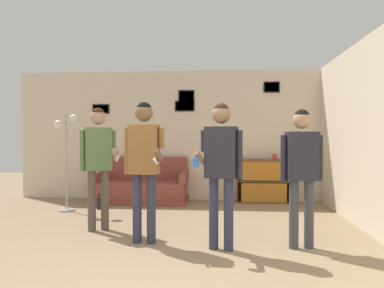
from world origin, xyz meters
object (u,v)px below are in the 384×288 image
object	(u,v)px
person_player_foreground_center	(144,156)
person_watcher_holding_cup	(221,159)
bookshelf	(263,181)
drinking_cup	(275,157)
person_player_foreground_left	(98,155)
floor_lamp	(66,145)
couch	(142,188)
person_spectator_near_bookshelf	(302,164)
bottle_on_floor	(99,203)

from	to	relation	value
person_player_foreground_center	person_watcher_holding_cup	size ratio (longest dim) A/B	1.02
bookshelf	drinking_cup	world-z (taller)	drinking_cup
person_watcher_holding_cup	person_player_foreground_center	bearing A→B (deg)	168.44
drinking_cup	person_player_foreground_center	bearing A→B (deg)	-123.08
drinking_cup	person_player_foreground_left	bearing A→B (deg)	-137.91
floor_lamp	person_watcher_holding_cup	bearing A→B (deg)	-36.68
bookshelf	drinking_cup	size ratio (longest dim) A/B	9.28
couch	person_spectator_near_bookshelf	world-z (taller)	person_spectator_near_bookshelf
drinking_cup	couch	bearing A→B (deg)	-175.81
bottle_on_floor	couch	bearing A→B (deg)	52.28
person_spectator_near_bookshelf	drinking_cup	size ratio (longest dim) A/B	14.09
person_player_foreground_center	person_spectator_near_bookshelf	bearing A→B (deg)	-1.58
drinking_cup	person_watcher_holding_cup	bearing A→B (deg)	-107.73
person_player_foreground_left	drinking_cup	distance (m)	3.73
person_player_foreground_left	person_player_foreground_center	size ratio (longest dim) A/B	0.99
couch	drinking_cup	distance (m)	2.75
bookshelf	floor_lamp	world-z (taller)	floor_lamp
bookshelf	person_watcher_holding_cup	distance (m)	3.41
floor_lamp	person_spectator_near_bookshelf	world-z (taller)	floor_lamp
couch	floor_lamp	distance (m)	1.74
person_player_foreground_left	drinking_cup	world-z (taller)	person_player_foreground_left
bookshelf	person_player_foreground_left	world-z (taller)	person_player_foreground_left
person_player_foreground_center	drinking_cup	distance (m)	3.65
floor_lamp	drinking_cup	size ratio (longest dim) A/B	14.72
couch	drinking_cup	bearing A→B (deg)	4.19
person_player_foreground_left	person_player_foreground_center	xyz separation A→B (m)	(0.77, -0.56, 0.02)
floor_lamp	person_player_foreground_left	size ratio (longest dim) A/B	0.99
person_player_foreground_center	person_spectator_near_bookshelf	world-z (taller)	person_player_foreground_center
floor_lamp	couch	bearing A→B (deg)	41.57
person_player_foreground_center	drinking_cup	xyz separation A→B (m)	(1.99, 3.05, -0.16)
person_player_foreground_left	bottle_on_floor	bearing A→B (deg)	108.94
bookshelf	person_watcher_holding_cup	world-z (taller)	person_watcher_holding_cup
couch	drinking_cup	xyz separation A→B (m)	(2.67, 0.20, 0.63)
floor_lamp	bottle_on_floor	distance (m)	1.19
person_spectator_near_bookshelf	bottle_on_floor	size ratio (longest dim) A/B	5.67
couch	person_player_foreground_left	size ratio (longest dim) A/B	1.07
bookshelf	person_player_foreground_center	distance (m)	3.59
person_spectator_near_bookshelf	bottle_on_floor	distance (m)	3.93
person_player_foreground_left	person_watcher_holding_cup	size ratio (longest dim) A/B	1.01
person_player_foreground_left	person_watcher_holding_cup	bearing A→B (deg)	-23.56
couch	person_player_foreground_center	distance (m)	3.04
person_spectator_near_bookshelf	bottle_on_floor	world-z (taller)	person_spectator_near_bookshelf
person_watcher_holding_cup	person_spectator_near_bookshelf	world-z (taller)	person_watcher_holding_cup
person_spectator_near_bookshelf	floor_lamp	bearing A→B (deg)	152.68
floor_lamp	person_player_foreground_center	distance (m)	2.59
person_spectator_near_bookshelf	person_player_foreground_center	bearing A→B (deg)	178.42
person_player_foreground_left	drinking_cup	xyz separation A→B (m)	(2.76, 2.50, -0.15)
person_player_foreground_center	bottle_on_floor	xyz separation A→B (m)	(-1.29, 2.07, -0.97)
bottle_on_floor	person_player_foreground_left	bearing A→B (deg)	-71.06
floor_lamp	bottle_on_floor	world-z (taller)	floor_lamp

